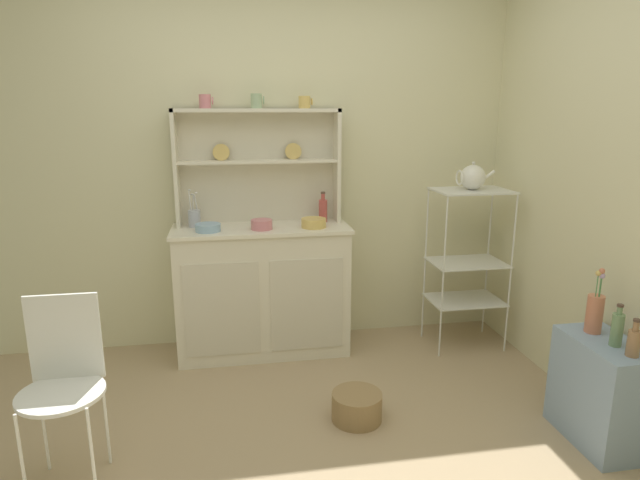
% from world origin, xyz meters
% --- Properties ---
extents(ground_plane, '(3.84, 3.84, 0.00)m').
position_xyz_m(ground_plane, '(0.00, 0.00, 0.00)').
color(ground_plane, tan).
rests_on(ground_plane, ground).
extents(wall_back, '(3.84, 0.05, 2.50)m').
position_xyz_m(wall_back, '(0.00, 1.62, 1.25)').
color(wall_back, beige).
rests_on(wall_back, ground).
extents(hutch_cabinet, '(1.16, 0.45, 0.88)m').
position_xyz_m(hutch_cabinet, '(-0.14, 1.37, 0.45)').
color(hutch_cabinet, silver).
rests_on(hutch_cabinet, ground).
extents(hutch_shelf_unit, '(1.08, 0.18, 0.76)m').
position_xyz_m(hutch_shelf_unit, '(-0.14, 1.53, 1.31)').
color(hutch_shelf_unit, beige).
rests_on(hutch_shelf_unit, hutch_cabinet).
extents(bakers_rack, '(0.50, 0.35, 1.11)m').
position_xyz_m(bakers_rack, '(1.26, 1.23, 0.69)').
color(bakers_rack, silver).
rests_on(bakers_rack, ground).
extents(side_shelf_blue, '(0.28, 0.48, 0.53)m').
position_xyz_m(side_shelf_blue, '(1.44, 0.04, 0.27)').
color(side_shelf_blue, '#849EBC').
rests_on(side_shelf_blue, ground).
extents(wire_chair, '(0.36, 0.36, 0.85)m').
position_xyz_m(wire_chair, '(-1.08, 0.19, 0.52)').
color(wire_chair, white).
rests_on(wire_chair, ground).
extents(floor_basket, '(0.27, 0.27, 0.15)m').
position_xyz_m(floor_basket, '(0.29, 0.43, 0.08)').
color(floor_basket, '#93754C').
rests_on(floor_basket, ground).
extents(cup_rose_0, '(0.09, 0.07, 0.09)m').
position_xyz_m(cup_rose_0, '(-0.46, 1.49, 1.67)').
color(cup_rose_0, '#D17A84').
rests_on(cup_rose_0, hutch_shelf_unit).
extents(cup_sage_1, '(0.09, 0.07, 0.09)m').
position_xyz_m(cup_sage_1, '(-0.14, 1.49, 1.68)').
color(cup_sage_1, '#9EB78E').
rests_on(cup_sage_1, hutch_shelf_unit).
extents(cup_gold_2, '(0.09, 0.08, 0.08)m').
position_xyz_m(cup_gold_2, '(0.17, 1.49, 1.67)').
color(cup_gold_2, '#DBB760').
rests_on(cup_gold_2, hutch_shelf_unit).
extents(bowl_mixing_large, '(0.16, 0.16, 0.05)m').
position_xyz_m(bowl_mixing_large, '(-0.48, 1.29, 0.90)').
color(bowl_mixing_large, '#8EB2D1').
rests_on(bowl_mixing_large, hutch_cabinet).
extents(bowl_floral_medium, '(0.14, 0.14, 0.06)m').
position_xyz_m(bowl_floral_medium, '(-0.14, 1.29, 0.91)').
color(bowl_floral_medium, '#D17A84').
rests_on(bowl_floral_medium, hutch_cabinet).
extents(bowl_cream_small, '(0.16, 0.16, 0.06)m').
position_xyz_m(bowl_cream_small, '(0.20, 1.29, 0.91)').
color(bowl_cream_small, '#DBB760').
rests_on(bowl_cream_small, hutch_cabinet).
extents(jam_bottle, '(0.06, 0.06, 0.21)m').
position_xyz_m(jam_bottle, '(0.29, 1.45, 0.96)').
color(jam_bottle, '#B74C47').
rests_on(jam_bottle, hutch_cabinet).
extents(utensil_jar, '(0.08, 0.08, 0.25)m').
position_xyz_m(utensil_jar, '(-0.57, 1.45, 0.94)').
color(utensil_jar, '#B2B7C6').
rests_on(utensil_jar, hutch_cabinet).
extents(porcelain_teapot, '(0.26, 0.17, 0.19)m').
position_xyz_m(porcelain_teapot, '(1.26, 1.23, 1.19)').
color(porcelain_teapot, white).
rests_on(porcelain_teapot, bakers_rack).
extents(flower_vase, '(0.08, 0.08, 0.34)m').
position_xyz_m(flower_vase, '(1.44, 0.16, 0.64)').
color(flower_vase, '#C67556').
rests_on(flower_vase, side_shelf_blue).
extents(oil_bottle, '(0.05, 0.05, 0.21)m').
position_xyz_m(oil_bottle, '(1.44, -0.00, 0.62)').
color(oil_bottle, '#6B8C60').
rests_on(oil_bottle, side_shelf_blue).
extents(vinegar_bottle, '(0.06, 0.06, 0.18)m').
position_xyz_m(vinegar_bottle, '(1.44, -0.11, 0.60)').
color(vinegar_bottle, '#99704C').
rests_on(vinegar_bottle, side_shelf_blue).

